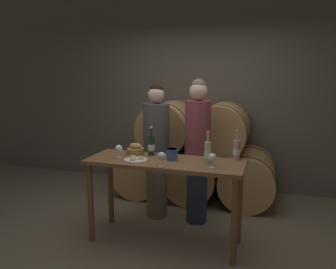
# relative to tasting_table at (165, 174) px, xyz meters

# --- Properties ---
(ground_plane) EXTENTS (10.00, 10.00, 0.00)m
(ground_plane) POSITION_rel_tasting_table_xyz_m (0.00, 0.00, -0.76)
(ground_plane) COLOR #726654
(stone_wall_back) EXTENTS (10.00, 0.12, 3.20)m
(stone_wall_back) POSITION_rel_tasting_table_xyz_m (0.00, 1.97, 0.84)
(stone_wall_back) COLOR #60594F
(stone_wall_back) RESTS_ON ground_plane
(barrel_stack) EXTENTS (2.27, 0.94, 1.40)m
(barrel_stack) POSITION_rel_tasting_table_xyz_m (0.00, 1.39, -0.13)
(barrel_stack) COLOR tan
(barrel_stack) RESTS_ON ground_plane
(tasting_table) EXTENTS (1.63, 0.57, 0.90)m
(tasting_table) POSITION_rel_tasting_table_xyz_m (0.00, 0.00, 0.00)
(tasting_table) COLOR brown
(tasting_table) RESTS_ON ground_plane
(person_left) EXTENTS (0.32, 0.32, 1.66)m
(person_left) POSITION_rel_tasting_table_xyz_m (-0.30, 0.59, 0.10)
(person_left) COLOR #756651
(person_left) RESTS_ON ground_plane
(person_right) EXTENTS (0.30, 0.30, 1.72)m
(person_right) POSITION_rel_tasting_table_xyz_m (0.21, 0.59, 0.14)
(person_right) COLOR #2D334C
(person_right) RESTS_ON ground_plane
(wine_bottle_red) EXTENTS (0.07, 0.07, 0.32)m
(wine_bottle_red) POSITION_rel_tasting_table_xyz_m (-0.20, 0.15, 0.25)
(wine_bottle_red) COLOR #193819
(wine_bottle_red) RESTS_ON tasting_table
(wine_bottle_white) EXTENTS (0.07, 0.07, 0.33)m
(wine_bottle_white) POSITION_rel_tasting_table_xyz_m (0.44, 0.02, 0.26)
(wine_bottle_white) COLOR #ADBC7F
(wine_bottle_white) RESTS_ON tasting_table
(wine_bottle_rose) EXTENTS (0.07, 0.07, 0.32)m
(wine_bottle_rose) POSITION_rel_tasting_table_xyz_m (0.70, 0.24, 0.25)
(wine_bottle_rose) COLOR #BC8E93
(wine_bottle_rose) RESTS_ON tasting_table
(blue_crock) EXTENTS (0.12, 0.12, 0.12)m
(blue_crock) POSITION_rel_tasting_table_xyz_m (0.07, 0.04, 0.21)
(blue_crock) COLOR #335693
(blue_crock) RESTS_ON tasting_table
(bread_basket) EXTENTS (0.19, 0.19, 0.12)m
(bread_basket) POSITION_rel_tasting_table_xyz_m (-0.40, 0.17, 0.19)
(bread_basket) COLOR #A87F4C
(bread_basket) RESTS_ON tasting_table
(cheese_plate) EXTENTS (0.25, 0.25, 0.04)m
(cheese_plate) POSITION_rel_tasting_table_xyz_m (-0.28, -0.10, 0.15)
(cheese_plate) COLOR white
(cheese_plate) RESTS_ON tasting_table
(wine_glass_far_left) EXTENTS (0.08, 0.08, 0.14)m
(wine_glass_far_left) POSITION_rel_tasting_table_xyz_m (-0.50, -0.05, 0.24)
(wine_glass_far_left) COLOR white
(wine_glass_far_left) RESTS_ON tasting_table
(wine_glass_left) EXTENTS (0.08, 0.08, 0.14)m
(wine_glass_left) POSITION_rel_tasting_table_xyz_m (0.04, -0.21, 0.24)
(wine_glass_left) COLOR white
(wine_glass_left) RESTS_ON tasting_table
(wine_glass_center) EXTENTS (0.08, 0.08, 0.14)m
(wine_glass_center) POSITION_rel_tasting_table_xyz_m (0.51, -0.11, 0.24)
(wine_glass_center) COLOR white
(wine_glass_center) RESTS_ON tasting_table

